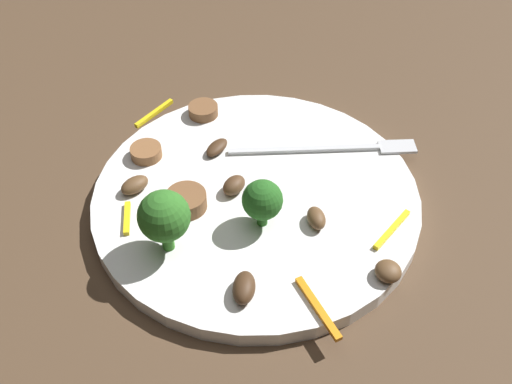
# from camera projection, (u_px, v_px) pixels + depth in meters

# --- Properties ---
(ground_plane) EXTENTS (1.40, 1.40, 0.00)m
(ground_plane) POSITION_uv_depth(u_px,v_px,m) (256.00, 204.00, 0.54)
(ground_plane) COLOR #4C3826
(plate) EXTENTS (0.29, 0.29, 0.02)m
(plate) POSITION_uv_depth(u_px,v_px,m) (256.00, 198.00, 0.53)
(plate) COLOR white
(plate) RESTS_ON ground_plane
(fork) EXTENTS (0.18, 0.04, 0.00)m
(fork) POSITION_uv_depth(u_px,v_px,m) (337.00, 149.00, 0.56)
(fork) COLOR silver
(fork) RESTS_ON plate
(broccoli_floret_0) EXTENTS (0.04, 0.04, 0.06)m
(broccoli_floret_0) POSITION_uv_depth(u_px,v_px,m) (164.00, 217.00, 0.46)
(broccoli_floret_0) COLOR #347525
(broccoli_floret_0) RESTS_ON plate
(broccoli_floret_1) EXTENTS (0.03, 0.03, 0.05)m
(broccoli_floret_1) POSITION_uv_depth(u_px,v_px,m) (262.00, 201.00, 0.48)
(broccoli_floret_1) COLOR #296420
(broccoli_floret_1) RESTS_ON plate
(sausage_slice_0) EXTENTS (0.03, 0.03, 0.01)m
(sausage_slice_0) POSITION_uv_depth(u_px,v_px,m) (146.00, 152.00, 0.56)
(sausage_slice_0) COLOR brown
(sausage_slice_0) RESTS_ON plate
(sausage_slice_1) EXTENTS (0.04, 0.04, 0.01)m
(sausage_slice_1) POSITION_uv_depth(u_px,v_px,m) (203.00, 110.00, 0.60)
(sausage_slice_1) COLOR brown
(sausage_slice_1) RESTS_ON plate
(sausage_slice_2) EXTENTS (0.05, 0.05, 0.01)m
(sausage_slice_2) POSITION_uv_depth(u_px,v_px,m) (186.00, 201.00, 0.51)
(sausage_slice_2) COLOR brown
(sausage_slice_2) RESTS_ON plate
(mushroom_0) EXTENTS (0.03, 0.03, 0.01)m
(mushroom_0) POSITION_uv_depth(u_px,v_px,m) (217.00, 147.00, 0.56)
(mushroom_0) COLOR #422B19
(mushroom_0) RESTS_ON plate
(mushroom_1) EXTENTS (0.02, 0.03, 0.01)m
(mushroom_1) POSITION_uv_depth(u_px,v_px,m) (240.00, 287.00, 0.45)
(mushroom_1) COLOR #422B19
(mushroom_1) RESTS_ON plate
(mushroom_2) EXTENTS (0.03, 0.03, 0.01)m
(mushroom_2) POSITION_uv_depth(u_px,v_px,m) (234.00, 186.00, 0.52)
(mushroom_2) COLOR #4C331E
(mushroom_2) RESTS_ON plate
(mushroom_3) EXTENTS (0.03, 0.03, 0.01)m
(mushroom_3) POSITION_uv_depth(u_px,v_px,m) (388.00, 271.00, 0.46)
(mushroom_3) COLOR brown
(mushroom_3) RESTS_ON plate
(mushroom_4) EXTENTS (0.03, 0.03, 0.01)m
(mushroom_4) POSITION_uv_depth(u_px,v_px,m) (135.00, 185.00, 0.52)
(mushroom_4) COLOR brown
(mushroom_4) RESTS_ON plate
(mushroom_5) EXTENTS (0.02, 0.03, 0.01)m
(mushroom_5) POSITION_uv_depth(u_px,v_px,m) (316.00, 218.00, 0.50)
(mushroom_5) COLOR brown
(mushroom_5) RESTS_ON plate
(pepper_strip_0) EXTENTS (0.04, 0.05, 0.00)m
(pepper_strip_0) POSITION_uv_depth(u_px,v_px,m) (318.00, 308.00, 0.44)
(pepper_strip_0) COLOR orange
(pepper_strip_0) RESTS_ON plate
(pepper_strip_1) EXTENTS (0.03, 0.05, 0.00)m
(pepper_strip_1) POSITION_uv_depth(u_px,v_px,m) (392.00, 229.00, 0.49)
(pepper_strip_1) COLOR yellow
(pepper_strip_1) RESTS_ON plate
(pepper_strip_2) EXTENTS (0.03, 0.05, 0.00)m
(pepper_strip_2) POSITION_uv_depth(u_px,v_px,m) (154.00, 113.00, 0.60)
(pepper_strip_2) COLOR yellow
(pepper_strip_2) RESTS_ON plate
(pepper_strip_3) EXTENTS (0.01, 0.04, 0.00)m
(pepper_strip_3) POSITION_uv_depth(u_px,v_px,m) (127.00, 218.00, 0.50)
(pepper_strip_3) COLOR yellow
(pepper_strip_3) RESTS_ON plate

